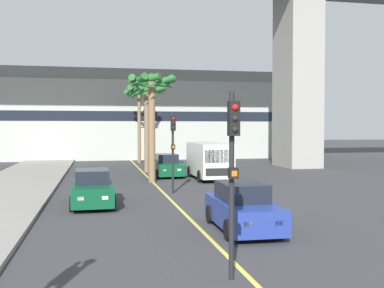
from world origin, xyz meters
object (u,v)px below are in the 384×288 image
at_px(car_queue_front, 92,189).
at_px(delivery_van, 209,160).
at_px(car_queue_third, 166,166).
at_px(palm_tree_mid_median, 152,94).
at_px(palm_tree_near_median, 147,99).
at_px(traffic_light_median_far, 173,141).
at_px(palm_tree_far_median, 139,101).
at_px(car_queue_second, 243,208).
at_px(traffic_light_median_near, 233,159).

height_order(car_queue_front, delivery_van, delivery_van).
bearing_deg(car_queue_third, palm_tree_mid_median, -113.17).
height_order(car_queue_third, palm_tree_near_median, palm_tree_near_median).
relative_size(car_queue_front, traffic_light_median_far, 0.99).
bearing_deg(traffic_light_median_far, car_queue_front, -144.72).
relative_size(car_queue_front, palm_tree_far_median, 0.59).
bearing_deg(delivery_van, palm_tree_mid_median, -167.62).
height_order(car_queue_third, traffic_light_median_far, traffic_light_median_far).
xyz_separation_m(car_queue_second, palm_tree_far_median, (-0.78, 29.34, 5.13)).
xyz_separation_m(car_queue_front, palm_tree_mid_median, (3.55, 7.89, 4.74)).
height_order(palm_tree_near_median, palm_tree_far_median, palm_tree_far_median).
relative_size(delivery_van, palm_tree_mid_median, 0.78).
xyz_separation_m(car_queue_third, palm_tree_near_median, (-1.00, 3.20, 4.80)).
bearing_deg(car_queue_third, traffic_light_median_far, -96.07).
height_order(delivery_van, traffic_light_median_far, traffic_light_median_far).
bearing_deg(traffic_light_median_far, car_queue_second, -84.05).
bearing_deg(car_queue_second, car_queue_front, 130.12).
bearing_deg(delivery_van, car_queue_front, -130.20).
bearing_deg(palm_tree_far_median, car_queue_third, -86.60).
height_order(delivery_van, palm_tree_mid_median, palm_tree_mid_median).
xyz_separation_m(car_queue_third, palm_tree_mid_median, (-1.35, -3.15, 4.74)).
relative_size(car_queue_front, palm_tree_near_median, 0.62).
distance_m(traffic_light_median_far, palm_tree_far_median, 20.87).
relative_size(traffic_light_median_far, palm_tree_far_median, 0.59).
distance_m(palm_tree_near_median, palm_tree_mid_median, 6.37).
xyz_separation_m(palm_tree_near_median, palm_tree_mid_median, (-0.35, -6.36, -0.06)).
distance_m(delivery_van, palm_tree_mid_median, 5.72).
xyz_separation_m(traffic_light_median_far, palm_tree_near_median, (-0.12, 11.39, 2.81)).
relative_size(traffic_light_median_far, palm_tree_mid_median, 0.63).
bearing_deg(palm_tree_near_median, palm_tree_far_median, 88.41).
bearing_deg(palm_tree_far_median, traffic_light_median_far, -90.37).
bearing_deg(car_queue_second, car_queue_third, 90.13).
relative_size(car_queue_front, car_queue_second, 1.00).
height_order(car_queue_third, traffic_light_median_near, traffic_light_median_near).
relative_size(car_queue_third, traffic_light_median_near, 0.99).
bearing_deg(palm_tree_far_median, palm_tree_mid_median, -92.24).
bearing_deg(delivery_van, palm_tree_far_median, 102.30).
height_order(traffic_light_median_near, palm_tree_near_median, palm_tree_near_median).
relative_size(traffic_light_median_near, palm_tree_near_median, 0.63).
distance_m(delivery_van, traffic_light_median_near, 19.86).
distance_m(car_queue_second, traffic_light_median_far, 8.98).
distance_m(traffic_light_median_near, traffic_light_median_far, 13.50).
xyz_separation_m(traffic_light_median_near, palm_tree_mid_median, (0.39, 18.51, 2.75)).
height_order(car_queue_second, delivery_van, delivery_van).
xyz_separation_m(car_queue_third, palm_tree_far_median, (-0.74, 12.43, 5.13)).
distance_m(car_queue_second, delivery_van, 14.80).
bearing_deg(palm_tree_far_median, palm_tree_near_median, -91.59).
bearing_deg(traffic_light_median_near, traffic_light_median_far, 86.29).
distance_m(car_queue_front, car_queue_second, 7.66).
xyz_separation_m(car_queue_front, traffic_light_median_far, (4.03, 2.85, 1.99)).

